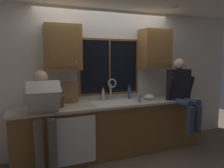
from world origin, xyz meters
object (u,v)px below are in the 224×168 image
Objects in this scene: bottle_green_glass at (103,95)px; bottle_tall_clear at (129,93)px; person_sitting_on_counter at (182,90)px; cutting_board at (70,93)px; mixing_bowl at (149,97)px; knife_block at (60,101)px; soap_dispenser at (139,98)px; person_standing at (44,112)px.

bottle_tall_clear reaches higher than bottle_green_glass.
person_sitting_on_counter reaches higher than cutting_board.
mixing_bowl is (-0.52, 0.27, -0.14)m from person_sitting_on_counter.
knife_block is 0.84m from bottle_green_glass.
bottle_green_glass is (-0.83, 0.23, 0.06)m from mixing_bowl.
soap_dispenser is at bearing -152.32° from mixing_bowl.
knife_block is 1.33m from bottle_tall_clear.
person_standing reaches higher than knife_block.
cutting_board is (0.48, 0.50, 0.17)m from person_standing.
soap_dispenser is (-0.29, -0.15, 0.03)m from mixing_bowl.
bottle_green_glass is at bearing 15.45° from knife_block.
cutting_board reaches higher than bottle_green_glass.
soap_dispenser is (1.61, 0.14, 0.05)m from person_standing.
person_standing reaches higher than soap_dispenser.
bottle_tall_clear is at bearing 7.48° from knife_block.
cutting_board is 2.02× the size of soap_dispenser.
soap_dispenser is 0.68× the size of bottle_tall_clear.
person_sitting_on_counter is at bearing 0.45° from person_standing.
cutting_board is 1.56× the size of bottle_green_glass.
soap_dispenser is 0.66m from bottle_green_glass.
knife_block is (-2.16, 0.28, -0.08)m from person_sitting_on_counter.
bottle_green_glass is (0.81, 0.22, -0.01)m from knife_block.
cutting_board is at bearing 44.39° from knife_block.
person_sitting_on_counter is 2.01m from cutting_board.
knife_block is at bearing 173.24° from soap_dispenser.
person_sitting_on_counter is 6.06× the size of mixing_bowl.
cutting_board is 1.86× the size of mixing_bowl.
soap_dispenser is (1.13, -0.36, -0.12)m from cutting_board.
knife_block reaches higher than mixing_bowl.
cutting_board is at bearing 166.16° from person_sitting_on_counter.
mixing_bowl is (1.90, 0.29, 0.02)m from person_standing.
bottle_tall_clear is at bearing -1.61° from cutting_board.
person_standing reaches higher than bottle_tall_clear.
knife_block is 1.55× the size of mixing_bowl.
knife_block is at bearing -135.61° from cutting_board.
person_sitting_on_counter is 3.26× the size of cutting_board.
cutting_board is (-1.95, 0.48, 0.01)m from person_sitting_on_counter.
soap_dispenser is 0.34m from bottle_tall_clear.
cutting_board reaches higher than bottle_tall_clear.
bottle_green_glass is (-0.53, 0.38, 0.03)m from soap_dispenser.
bottle_tall_clear is (1.58, 0.47, 0.09)m from person_standing.
knife_block is 0.30m from cutting_board.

